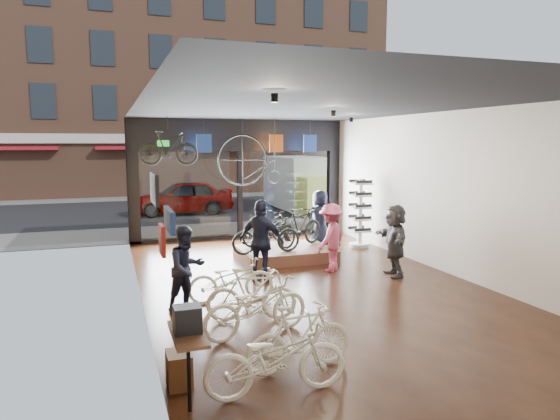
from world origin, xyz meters
name	(u,v)px	position (x,y,z in m)	size (l,w,h in m)	color
ground_plane	(310,287)	(0.00, 0.00, -0.02)	(7.00, 12.00, 0.04)	black
ceiling	(311,106)	(0.00, 0.00, 3.82)	(7.00, 12.00, 0.04)	black
wall_left	(138,205)	(-3.52, 0.00, 1.90)	(0.04, 12.00, 3.80)	brown
wall_right	(450,193)	(3.52, 0.00, 1.90)	(0.04, 12.00, 3.80)	beige
wall_back	(547,263)	(0.00, -6.02, 1.90)	(7.00, 0.04, 3.80)	beige
storefront	(240,179)	(0.00, 6.00, 1.90)	(7.00, 0.26, 3.80)	black
exit_sign	(163,143)	(-2.40, 5.88, 3.05)	(0.35, 0.06, 0.18)	#198C26
street_road	(195,205)	(0.00, 15.00, -0.01)	(30.00, 18.00, 0.02)	black
sidewalk_near	(232,229)	(0.00, 7.20, 0.06)	(30.00, 2.40, 0.12)	slate
sidewalk_far	(183,196)	(0.00, 19.00, 0.06)	(30.00, 2.00, 0.12)	slate
opposite_building	(174,77)	(0.00, 21.50, 7.00)	(26.00, 5.00, 14.00)	brown
street_car	(183,197)	(-1.01, 12.00, 0.73)	(1.72, 4.27, 1.46)	gray
box_truck	(306,185)	(4.36, 11.00, 1.21)	(2.05, 6.16, 2.43)	silver
floor_bike_0	(276,358)	(-2.19, -4.21, 0.47)	(0.62, 1.79, 0.94)	white
floor_bike_1	(300,337)	(-1.68, -3.69, 0.47)	(0.44, 1.55, 0.93)	white
floor_bike_2	(256,306)	(-1.88, -2.30, 0.48)	(0.64, 1.83, 0.96)	white
floor_bike_3	(251,295)	(-1.77, -1.64, 0.47)	(0.44, 1.56, 0.94)	white
floor_bike_4	(231,279)	(-1.85, -0.49, 0.44)	(0.59, 1.69, 0.89)	white
display_platform	(285,253)	(0.34, 2.56, 0.15)	(2.40, 1.80, 0.30)	#502E1E
display_bike_left	(266,235)	(-0.33, 2.10, 0.77)	(0.62, 1.79, 0.94)	black
display_bike_mid	(300,227)	(0.79, 2.60, 0.82)	(0.49, 1.73, 1.04)	black
display_bike_right	(265,228)	(0.00, 3.23, 0.74)	(0.59, 1.68, 0.88)	black
customer_1	(187,268)	(-2.73, -0.70, 0.78)	(0.76, 0.59, 1.57)	#161C33
customer_2	(262,241)	(-0.89, 0.65, 0.92)	(1.08, 0.45, 1.84)	#161C33
customer_3	(331,238)	(0.96, 1.01, 0.82)	(1.06, 0.61, 1.63)	#CC4C72
customer_4	(320,219)	(1.79, 3.57, 0.85)	(0.83, 0.54, 1.70)	#161C33
customer_5	(395,240)	(2.17, 0.15, 0.83)	(1.55, 0.49, 1.67)	#3F3F44
sunglasses_rack	(360,213)	(2.95, 3.31, 1.01)	(0.59, 0.49, 2.02)	white
wall_merch	(168,285)	(-3.38, -3.50, 1.30)	(0.40, 2.40, 2.60)	navy
penny_farthing	(253,162)	(0.14, 4.91, 2.50)	(1.93, 0.06, 1.54)	black
hung_bike	(168,148)	(-2.44, 4.20, 2.93)	(0.45, 1.58, 0.95)	black
jersey_left	(204,143)	(-1.28, 5.20, 3.05)	(0.45, 0.03, 0.55)	#1E3F99
jersey_mid	(276,143)	(0.99, 5.20, 3.05)	(0.45, 0.03, 0.55)	#CC5919
jersey_right	(310,143)	(2.13, 5.20, 3.05)	(0.45, 0.03, 0.55)	#1E3F99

